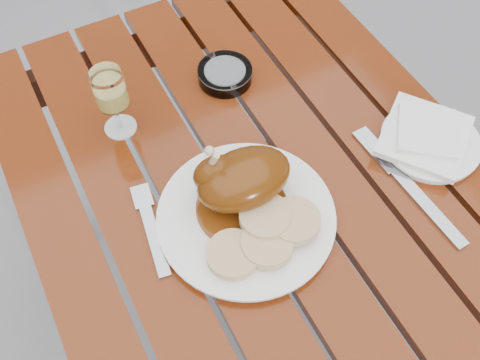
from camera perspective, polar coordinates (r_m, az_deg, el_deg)
name	(u,v)px	position (r m, az deg, el deg)	size (l,w,h in m)	color
ground	(262,338)	(1.61, 2.40, -16.51)	(60.00, 60.00, 0.00)	slate
table	(268,289)	(1.26, 3.00, -11.57)	(0.80, 1.20, 0.75)	maroon
dinner_plate	(246,218)	(0.90, 0.66, -4.03)	(0.30, 0.30, 0.02)	white
roast_duck	(240,179)	(0.87, -0.02, 0.06)	(0.18, 0.16, 0.12)	#5F2B0A
bread_dumplings	(265,234)	(0.86, 2.69, -5.75)	(0.20, 0.13, 0.03)	#D4B281
wine_glass	(113,102)	(0.99, -13.35, 8.06)	(0.06, 0.06, 0.14)	#FAE571
side_plate	(430,142)	(1.05, 19.62, 3.81)	(0.18, 0.18, 0.01)	white
napkin	(425,136)	(1.04, 19.09, 4.48)	(0.16, 0.15, 0.01)	white
ashtray	(225,74)	(1.10, -1.61, 11.21)	(0.11, 0.11, 0.03)	#B2B7BC
fork	(153,233)	(0.91, -9.30, -5.58)	(0.02, 0.17, 0.01)	gray
knife	(415,193)	(0.98, 18.20, -1.37)	(0.02, 0.24, 0.01)	gray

